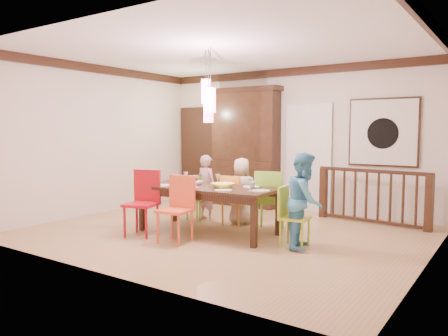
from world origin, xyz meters
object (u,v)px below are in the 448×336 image
Objects in this scene: person_far_mid at (242,191)px; person_end_right at (305,200)px; chair_far_left at (198,194)px; balustrade at (372,196)px; chair_end_right at (295,213)px; china_hutch at (245,147)px; dining_table at (209,191)px; person_far_left at (207,187)px.

person_far_mid is 0.87× the size of person_end_right.
chair_far_left is 2.50m from person_end_right.
balustrade is 2.15m from person_end_right.
balustrade is at bearing -24.93° from person_end_right.
chair_end_right is 0.33× the size of china_hutch.
dining_table is 1.63m from person_end_right.
chair_far_left is 2.38m from chair_end_right.
china_hutch is 2.00m from person_far_mid.
balustrade is 2.29m from person_far_mid.
person_far_left is at bearing 62.70° from chair_end_right.
person_end_right is (0.13, 0.04, 0.18)m from chair_end_right.
chair_end_right reaches higher than dining_table.
chair_end_right is (2.27, -0.73, 0.02)m from chair_far_left.
person_far_mid is at bearing 46.03° from person_end_right.
china_hutch is 3.54m from person_end_right.
dining_table is 2.66× the size of chair_end_right.
dining_table is 1.13× the size of balustrade.
person_far_left reaches higher than chair_far_left.
chair_end_right is 0.64× the size of person_end_right.
chair_end_right is 2.31m from person_far_left.
person_far_left is at bearing -139.56° from chair_far_left.
dining_table is 1.90× the size of person_far_left.
chair_far_left is 1.95m from china_hutch.
chair_end_right is 1.67m from person_far_mid.
dining_table is at bearing 66.66° from person_far_mid.
person_far_left is at bearing -146.93° from balustrade.
balustrade reaches higher than chair_end_right.
china_hutch is 1.91× the size of person_end_right.
chair_far_left is (-0.77, 0.73, -0.20)m from dining_table.
person_far_mid is (0.92, -1.63, -0.69)m from china_hutch.
person_far_left is 0.73m from person_far_mid.
person_end_right is at bearing 169.29° from person_far_left.
chair_end_right is 2.21m from balustrade.
chair_far_left is at bearing 58.09° from person_end_right.
china_hutch is 2.19× the size of person_far_mid.
dining_table is at bearing -71.29° from china_hutch.
chair_end_right is 0.42× the size of balustrade.
balustrade is at bearing -18.43° from chair_end_right.
china_hutch reaches higher than balustrade.
chair_end_right is at bearing -3.21° from dining_table.
chair_far_left is at bearing -87.42° from china_hutch.
chair_far_left is at bearing 65.91° from chair_end_right.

